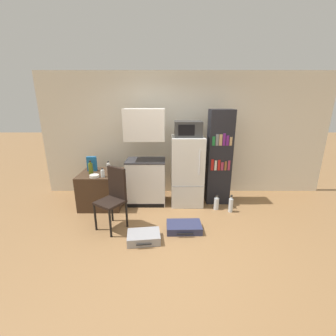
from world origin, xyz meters
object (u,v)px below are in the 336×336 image
object	(u,v)px
bottle_clear_short	(102,173)
suitcase_small_flat	(143,237)
bowl	(93,176)
refrigerator	(186,171)
chair	(113,193)
bottle_olive_oil	(90,168)
kitchen_hutch	(145,162)
water_bottle_middle	(215,203)
bookshelf	(218,158)
microwave	(187,129)
cereal_box	(91,164)
bottle_milk_white	(108,167)
water_bottle_front	(230,205)
side_table	(101,189)
suitcase_large_flat	(183,227)

from	to	relation	value
bottle_clear_short	suitcase_small_flat	bearing A→B (deg)	-49.66
bowl	refrigerator	bearing A→B (deg)	11.66
chair	bottle_olive_oil	bearing A→B (deg)	163.20
kitchen_hutch	water_bottle_middle	xyz separation A→B (m)	(1.42, -0.33, -0.76)
bookshelf	bottle_olive_oil	bearing A→B (deg)	-174.26
microwave	cereal_box	bearing A→B (deg)	179.04
kitchen_hutch	bottle_clear_short	xyz separation A→B (m)	(-0.78, -0.37, -0.11)
kitchen_hutch	bottle_milk_white	world-z (taller)	kitchen_hutch
kitchen_hutch	refrigerator	world-z (taller)	kitchen_hutch
chair	suitcase_small_flat	size ratio (longest dim) A/B	1.94
bottle_clear_short	water_bottle_front	size ratio (longest dim) A/B	0.50
bottle_olive_oil	bowl	world-z (taller)	bottle_olive_oil
bookshelf	bottle_olive_oil	size ratio (longest dim) A/B	7.17
microwave	suitcase_small_flat	bearing A→B (deg)	-119.46
suitcase_small_flat	bookshelf	bearing A→B (deg)	38.82
bowl	suitcase_small_flat	distance (m)	1.57
kitchen_hutch	microwave	size ratio (longest dim) A/B	3.69
cereal_box	water_bottle_front	size ratio (longest dim) A/B	0.86
side_table	bottle_olive_oil	size ratio (longest dim) A/B	3.02
kitchen_hutch	chair	distance (m)	1.09
bottle_milk_white	refrigerator	bearing A→B (deg)	-1.15
side_table	suitcase_small_flat	world-z (taller)	side_table
suitcase_small_flat	water_bottle_middle	world-z (taller)	water_bottle_middle
refrigerator	suitcase_large_flat	bearing A→B (deg)	-96.64
chair	bookshelf	bearing A→B (deg)	61.86
bottle_clear_short	water_bottle_front	xyz separation A→B (m)	(2.46, -0.07, -0.63)
kitchen_hutch	microwave	bearing A→B (deg)	-1.89
cereal_box	bookshelf	bearing A→B (deg)	1.47
refrigerator	bottle_clear_short	xyz separation A→B (m)	(-1.63, -0.35, 0.07)
cereal_box	water_bottle_front	distance (m)	2.91
microwave	water_bottle_front	bearing A→B (deg)	-26.33
microwave	bottle_milk_white	world-z (taller)	microwave
bottle_olive_oil	bottle_clear_short	bearing A→B (deg)	-33.47
bowl	water_bottle_middle	xyz separation A→B (m)	(2.36, 0.07, -0.60)
cereal_box	bowl	bearing A→B (deg)	-67.69
kitchen_hutch	microwave	distance (m)	1.09
refrigerator	bookshelf	bearing A→B (deg)	8.51
side_table	kitchen_hutch	world-z (taller)	kitchen_hutch
cereal_box	suitcase_small_flat	xyz separation A→B (m)	(1.18, -1.39, -0.79)
kitchen_hutch	bookshelf	xyz separation A→B (m)	(1.50, 0.07, 0.08)
bottle_clear_short	bowl	distance (m)	0.17
bottle_olive_oil	bottle_clear_short	distance (m)	0.34
refrigerator	water_bottle_front	world-z (taller)	refrigerator
chair	suitcase_large_flat	distance (m)	1.30
bottle_clear_short	bowl	size ratio (longest dim) A/B	0.97
bookshelf	bottle_milk_white	world-z (taller)	bookshelf
bottle_milk_white	bowl	xyz separation A→B (m)	(-0.17, -0.40, -0.06)
bookshelf	water_bottle_front	xyz separation A→B (m)	(0.18, -0.51, -0.82)
bottle_olive_oil	water_bottle_front	size ratio (longest dim) A/B	0.77
kitchen_hutch	side_table	bearing A→B (deg)	-172.17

